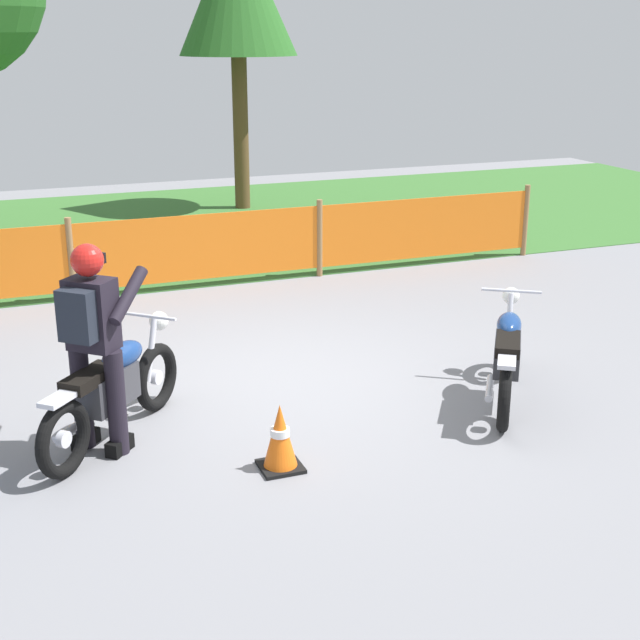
% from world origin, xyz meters
% --- Properties ---
extents(ground, '(24.00, 24.00, 0.02)m').
position_xyz_m(ground, '(0.00, 0.00, -0.01)').
color(ground, gray).
extents(grass_verge, '(24.00, 7.44, 0.01)m').
position_xyz_m(grass_verge, '(0.00, 7.16, 0.01)').
color(grass_verge, '#386B2D').
rests_on(grass_verge, ground).
extents(barrier_fence, '(9.86, 0.08, 1.05)m').
position_xyz_m(barrier_fence, '(0.00, 3.44, 0.54)').
color(barrier_fence, olive).
rests_on(barrier_fence, ground).
extents(motorcycle_lead, '(1.13, 1.62, 0.89)m').
position_xyz_m(motorcycle_lead, '(1.68, -1.12, 0.43)').
color(motorcycle_lead, black).
rests_on(motorcycle_lead, ground).
extents(motorcycle_trailing, '(1.37, 1.50, 0.91)m').
position_xyz_m(motorcycle_trailing, '(-1.74, -0.68, 0.44)').
color(motorcycle_trailing, black).
rests_on(motorcycle_trailing, ground).
extents(rider_trailing, '(0.75, 0.77, 1.69)m').
position_xyz_m(rider_trailing, '(-1.88, -0.83, 0.95)').
color(rider_trailing, black).
rests_on(rider_trailing, ground).
extents(traffic_cone, '(0.32, 0.32, 0.53)m').
position_xyz_m(traffic_cone, '(-0.65, -1.65, 0.26)').
color(traffic_cone, black).
rests_on(traffic_cone, ground).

